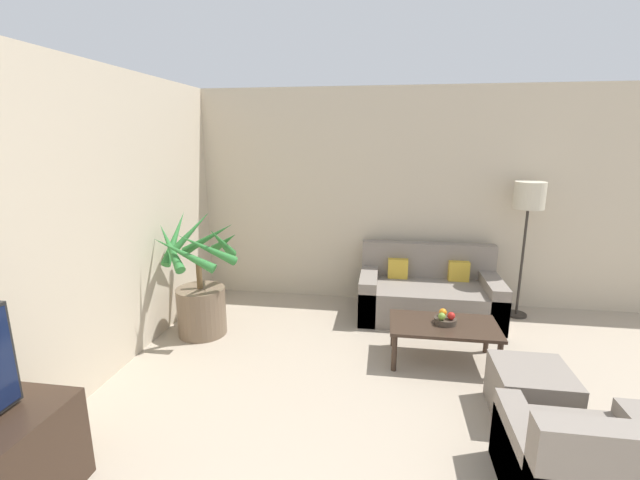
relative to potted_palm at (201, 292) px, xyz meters
The scene contains 12 objects.
wall_back 3.39m from the potted_palm, 24.80° to the left, with size 8.44×0.06×2.70m.
wall_left 2.02m from the potted_palm, 105.23° to the right, with size 0.06×7.79×2.70m.
potted_palm is the anchor object (origin of this frame).
sofa_loveseat 2.62m from the potted_palm, 19.20° to the left, with size 1.61×0.87×0.83m.
floor_lamp 3.79m from the potted_palm, 16.28° to the left, with size 0.34×0.34×1.61m.
coffee_table 2.53m from the potted_palm, ahead, with size 1.00×0.58×0.38m.
fruit_bowl 2.53m from the potted_palm, ahead, with size 0.21×0.21×0.06m.
apple_red 2.58m from the potted_palm, ahead, with size 0.07×0.07×0.07m.
apple_green 2.50m from the potted_palm, ahead, with size 0.07×0.07×0.07m.
orange_fruit 2.51m from the potted_palm, ahead, with size 0.07×0.07×0.07m.
armchair 3.64m from the potted_palm, 30.65° to the right, with size 0.87×0.78×0.75m.
ottoman 3.23m from the potted_palm, 17.80° to the right, with size 0.55×0.55×0.40m.
Camera 1 is at (-1.05, 0.77, 2.09)m, focal length 24.00 mm.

